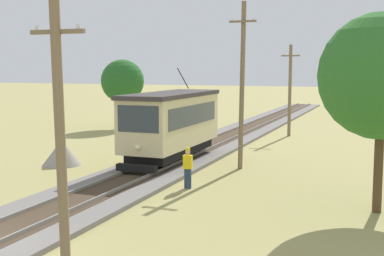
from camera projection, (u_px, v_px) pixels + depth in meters
red_tram at (172, 123)px, 27.68m from camera, size 2.60×8.54×4.79m
utility_pole_foreground at (60, 141)px, 11.86m from camera, size 1.40×0.41×6.75m
utility_pole_near_tram at (242, 84)px, 26.17m from camera, size 1.40×0.66×8.44m
utility_pole_mid at (290, 89)px, 38.70m from camera, size 1.40×0.31×6.82m
gravel_pile at (62, 153)px, 27.31m from camera, size 2.07×2.07×1.34m
track_worker at (188, 166)px, 22.02m from camera, size 0.41×0.30×1.78m
tree_left_near at (123, 81)px, 43.76m from camera, size 3.64×3.64×5.82m
tree_right_near at (382, 76)px, 17.94m from camera, size 4.45×4.45×7.07m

